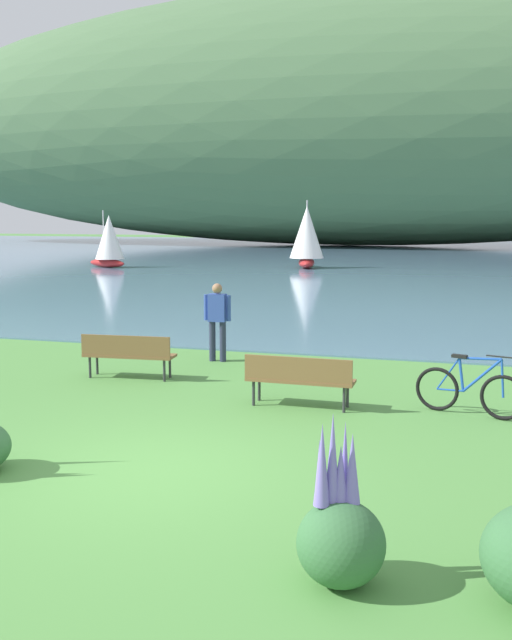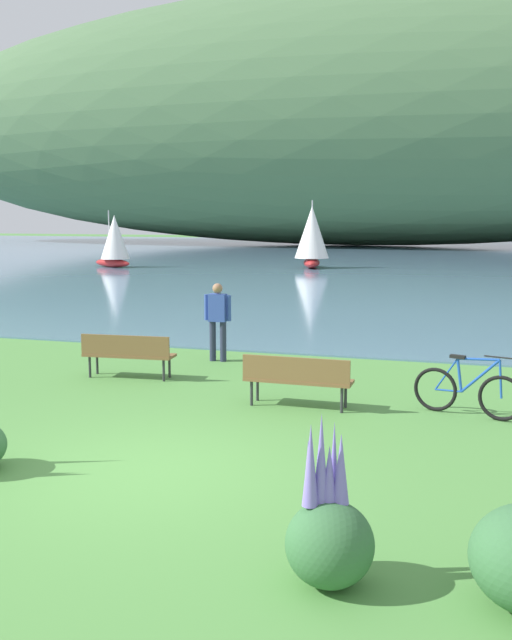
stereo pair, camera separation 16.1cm
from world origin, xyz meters
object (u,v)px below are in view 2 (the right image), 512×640
at_px(sailboat_nearest_to_shore, 312,236).
at_px(bicycle_leaning_near_bench, 468,391).
at_px(park_bench_near_camera, 297,377).
at_px(park_bench_further_along, 128,352).
at_px(sailboat_toward_hillside, 114,241).
at_px(person_at_shoreline, 218,317).

bearing_deg(sailboat_nearest_to_shore, bicycle_leaning_near_bench, -73.08).
xyz_separation_m(park_bench_near_camera, bicycle_leaning_near_bench, (2.71, 0.31, -0.12)).
distance_m(park_bench_near_camera, sailboat_nearest_to_shore, 31.33).
distance_m(park_bench_further_along, sailboat_nearest_to_shore, 29.65).
distance_m(park_bench_further_along, sailboat_toward_hillside, 30.25).
bearing_deg(sailboat_toward_hillside, sailboat_nearest_to_shore, 14.05).
bearing_deg(person_at_shoreline, bicycle_leaning_near_bench, -28.99).
bearing_deg(park_bench_further_along, bicycle_leaning_near_bench, -7.38).
relative_size(person_at_shoreline, sailboat_toward_hillside, 0.50).
relative_size(park_bench_near_camera, sailboat_toward_hillside, 0.52).
relative_size(bicycle_leaning_near_bench, sailboat_nearest_to_shore, 0.43).
relative_size(park_bench_near_camera, bicycle_leaning_near_bench, 1.05).
height_order(bicycle_leaning_near_bench, sailboat_nearest_to_shore, sailboat_nearest_to_shore).
height_order(park_bench_near_camera, park_bench_further_along, same).
height_order(park_bench_near_camera, sailboat_nearest_to_shore, sailboat_nearest_to_shore).
height_order(bicycle_leaning_near_bench, person_at_shoreline, person_at_shoreline).
height_order(sailboat_nearest_to_shore, sailboat_toward_hillside, sailboat_nearest_to_shore).
relative_size(person_at_shoreline, sailboat_nearest_to_shore, 0.43).
xyz_separation_m(park_bench_near_camera, park_bench_further_along, (-3.67, 1.14, 0.00)).
bearing_deg(sailboat_toward_hillside, bicycle_leaning_near_bench, -52.87).
bearing_deg(park_bench_near_camera, sailboat_toward_hillside, 123.06).
bearing_deg(sailboat_toward_hillside, park_bench_near_camera, -56.94).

